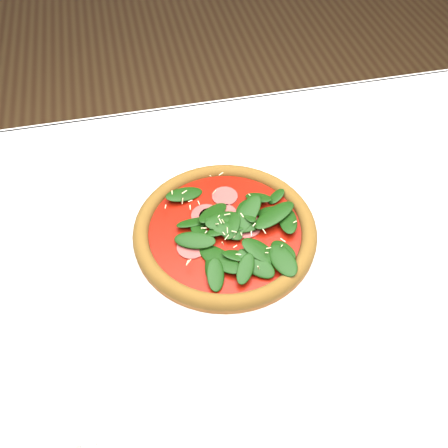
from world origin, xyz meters
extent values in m
plane|color=brown|center=(0.00, 0.00, 0.00)|extent=(6.00, 6.00, 0.00)
cube|color=white|center=(0.00, 0.00, 0.73)|extent=(1.20, 0.80, 0.04)
cylinder|color=#503420|center=(0.54, 0.34, 0.35)|extent=(0.06, 0.06, 0.71)
cube|color=white|center=(0.00, 0.40, 0.64)|extent=(1.20, 0.01, 0.22)
cylinder|color=white|center=(-0.06, 0.06, 0.76)|extent=(0.32, 0.32, 0.01)
torus|color=white|center=(-0.06, 0.06, 0.76)|extent=(0.32, 0.32, 0.01)
cylinder|color=#A26627|center=(-0.06, 0.06, 0.77)|extent=(0.32, 0.32, 0.01)
torus|color=#A26E25|center=(-0.06, 0.06, 0.77)|extent=(0.32, 0.32, 0.02)
cylinder|color=#970A05|center=(-0.06, 0.06, 0.77)|extent=(0.26, 0.26, 0.00)
cylinder|color=#97483C|center=(-0.06, 0.06, 0.78)|extent=(0.23, 0.23, 0.00)
ellipsoid|color=#0F3309|center=(-0.06, 0.06, 0.79)|extent=(0.25, 0.25, 0.02)
cylinder|color=beige|center=(-0.06, 0.06, 0.79)|extent=(0.23, 0.23, 0.00)
cube|color=white|center=(-0.28, -0.17, 0.76)|extent=(0.15, 0.07, 0.01)
cube|color=#BBBCC0|center=(-0.28, -0.17, 0.76)|extent=(0.02, 0.12, 0.00)
cube|color=#BBBCC0|center=(-0.27, -0.09, 0.76)|extent=(0.03, 0.05, 0.00)
camera|label=1|loc=(-0.17, -0.40, 1.34)|focal=40.00mm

